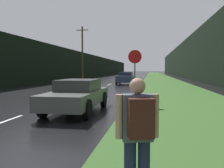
# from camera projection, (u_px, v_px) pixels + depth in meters

# --- Properties ---
(grass_verge) EXTENTS (6.00, 240.00, 0.02)m
(grass_verge) POSITION_uv_depth(u_px,v_px,m) (162.00, 80.00, 39.62)
(grass_verge) COLOR #386028
(grass_verge) RESTS_ON ground_plane
(lane_stripe_c) EXTENTS (0.12, 3.00, 0.01)m
(lane_stripe_c) POSITION_uv_depth(u_px,v_px,m) (70.00, 98.00, 14.48)
(lane_stripe_c) COLOR silver
(lane_stripe_c) RESTS_ON ground_plane
(lane_stripe_d) EXTENTS (0.12, 3.00, 0.01)m
(lane_stripe_d) POSITION_uv_depth(u_px,v_px,m) (96.00, 89.00, 21.38)
(lane_stripe_d) COLOR silver
(lane_stripe_d) RESTS_ON ground_plane
(lane_stripe_e) EXTENTS (0.12, 3.00, 0.01)m
(lane_stripe_e) POSITION_uv_depth(u_px,v_px,m) (109.00, 84.00, 28.27)
(lane_stripe_e) COLOR silver
(lane_stripe_e) RESTS_ON ground_plane
(treeline_far_side) EXTENTS (2.00, 140.00, 5.27)m
(treeline_far_side) POSITION_uv_depth(u_px,v_px,m) (84.00, 66.00, 51.96)
(treeline_far_side) COLOR black
(treeline_far_side) RESTS_ON ground_plane
(treeline_near_side) EXTENTS (2.00, 140.00, 7.89)m
(treeline_near_side) POSITION_uv_depth(u_px,v_px,m) (190.00, 59.00, 48.27)
(treeline_near_side) COLOR black
(treeline_near_side) RESTS_ON ground_plane
(utility_pole_far) EXTENTS (1.80, 0.24, 8.05)m
(utility_pole_far) POSITION_uv_depth(u_px,v_px,m) (82.00, 53.00, 34.76)
(utility_pole_far) COLOR #4C3823
(utility_pole_far) RESTS_ON ground_plane
(stop_sign) EXTENTS (0.68, 0.07, 2.74)m
(stop_sign) POSITION_uv_depth(u_px,v_px,m) (135.00, 71.00, 11.91)
(stop_sign) COLOR slate
(stop_sign) RESTS_ON ground_plane
(hitchhiker_with_backpack) EXTENTS (0.55, 0.47, 1.64)m
(hitchhiker_with_backpack) POSITION_uv_depth(u_px,v_px,m) (138.00, 133.00, 3.02)
(hitchhiker_with_backpack) COLOR #1E2847
(hitchhiker_with_backpack) RESTS_ON ground_plane
(car_passing_near) EXTENTS (1.87, 4.67, 1.33)m
(car_passing_near) POSITION_uv_depth(u_px,v_px,m) (77.00, 95.00, 9.92)
(car_passing_near) COLOR #4C514C
(car_passing_near) RESTS_ON ground_plane
(car_passing_far) EXTENTS (1.94, 4.41, 1.49)m
(car_passing_far) POSITION_uv_depth(u_px,v_px,m) (125.00, 78.00, 28.59)
(car_passing_far) COLOR #2D3856
(car_passing_far) RESTS_ON ground_plane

